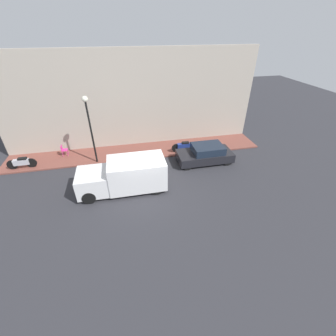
{
  "coord_description": "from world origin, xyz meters",
  "views": [
    {
      "loc": [
        -10.7,
        0.92,
        8.53
      ],
      "look_at": [
        1.29,
        -1.65,
        0.6
      ],
      "focal_mm": 24.0,
      "sensor_mm": 36.0,
      "label": 1
    }
  ],
  "objects_px": {
    "delivery_van": "(124,175)",
    "scooter_silver": "(22,162)",
    "parked_car": "(205,154)",
    "streetlamp": "(89,118)",
    "motorcycle_blue": "(184,146)",
    "cafe_chair": "(64,150)"
  },
  "relations": [
    {
      "from": "parked_car",
      "to": "scooter_silver",
      "type": "height_order",
      "value": "parked_car"
    },
    {
      "from": "cafe_chair",
      "to": "motorcycle_blue",
      "type": "bearing_deg",
      "value": -97.77
    },
    {
      "from": "parked_car",
      "to": "streetlamp",
      "type": "relative_size",
      "value": 0.83
    },
    {
      "from": "parked_car",
      "to": "delivery_van",
      "type": "bearing_deg",
      "value": 109.36
    },
    {
      "from": "parked_car",
      "to": "delivery_van",
      "type": "distance_m",
      "value": 6.21
    },
    {
      "from": "streetlamp",
      "to": "motorcycle_blue",
      "type": "bearing_deg",
      "value": -88.1
    },
    {
      "from": "motorcycle_blue",
      "to": "parked_car",
      "type": "bearing_deg",
      "value": -145.63
    },
    {
      "from": "scooter_silver",
      "to": "motorcycle_blue",
      "type": "xyz_separation_m",
      "value": [
        0.03,
        -11.47,
        -0.0
      ]
    },
    {
      "from": "motorcycle_blue",
      "to": "cafe_chair",
      "type": "bearing_deg",
      "value": 82.23
    },
    {
      "from": "parked_car",
      "to": "streetlamp",
      "type": "bearing_deg",
      "value": 79.29
    },
    {
      "from": "cafe_chair",
      "to": "streetlamp",
      "type": "bearing_deg",
      "value": -120.69
    },
    {
      "from": "motorcycle_blue",
      "to": "streetlamp",
      "type": "height_order",
      "value": "streetlamp"
    },
    {
      "from": "streetlamp",
      "to": "cafe_chair",
      "type": "distance_m",
      "value": 3.96
    },
    {
      "from": "parked_car",
      "to": "cafe_chair",
      "type": "bearing_deg",
      "value": 74.02
    },
    {
      "from": "delivery_van",
      "to": "motorcycle_blue",
      "type": "xyz_separation_m",
      "value": [
        3.72,
        -4.7,
        -0.46
      ]
    },
    {
      "from": "motorcycle_blue",
      "to": "delivery_van",
      "type": "bearing_deg",
      "value": 128.36
    },
    {
      "from": "scooter_silver",
      "to": "motorcycle_blue",
      "type": "distance_m",
      "value": 11.47
    },
    {
      "from": "streetlamp",
      "to": "parked_car",
      "type": "bearing_deg",
      "value": -100.71
    },
    {
      "from": "delivery_van",
      "to": "scooter_silver",
      "type": "relative_size",
      "value": 2.71
    },
    {
      "from": "parked_car",
      "to": "motorcycle_blue",
      "type": "bearing_deg",
      "value": 34.37
    },
    {
      "from": "streetlamp",
      "to": "cafe_chair",
      "type": "relative_size",
      "value": 5.59
    },
    {
      "from": "delivery_van",
      "to": "cafe_chair",
      "type": "bearing_deg",
      "value": 40.7
    }
  ]
}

